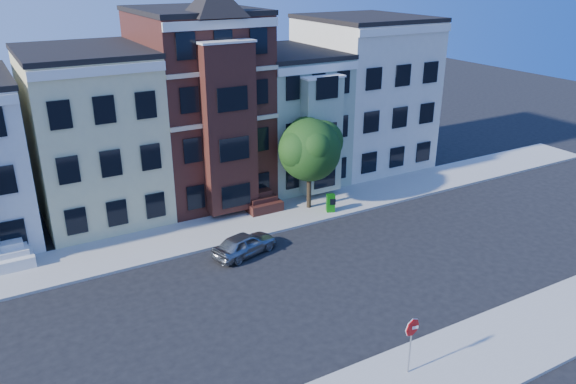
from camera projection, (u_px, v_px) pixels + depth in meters
ground at (313, 285)px, 27.78m from camera, size 120.00×120.00×0.00m
far_sidewalk at (244, 224)px, 34.20m from camera, size 60.00×4.00×0.15m
near_sidewalk at (425, 380)px, 21.30m from camera, size 60.00×4.00×0.15m
house_yellow at (92, 136)px, 34.38m from camera, size 7.00×9.00×10.00m
house_brown at (199, 107)px, 37.23m from camera, size 7.00×9.00×12.00m
house_green at (284, 117)px, 40.77m from camera, size 6.00×9.00×9.00m
house_cream at (362, 93)px, 43.62m from camera, size 8.00×9.00×11.00m
street_tree at (310, 154)px, 35.07m from camera, size 6.65×6.65×7.23m
parked_car at (245, 244)px, 30.50m from camera, size 4.01×2.43×1.28m
newspaper_box at (331, 203)px, 35.59m from camera, size 0.65×0.62×1.14m
stop_sign at (411, 342)px, 21.09m from camera, size 0.76×0.28×2.74m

